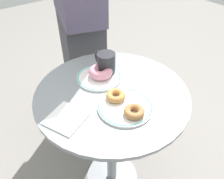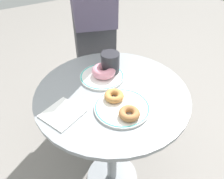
{
  "view_description": "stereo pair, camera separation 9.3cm",
  "coord_description": "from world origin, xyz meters",
  "px_view_note": "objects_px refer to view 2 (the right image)",
  "views": [
    {
      "loc": [
        0.57,
        -0.45,
        1.32
      ],
      "look_at": [
        0.0,
        -0.0,
        0.73
      ],
      "focal_mm": 35.39,
      "sensor_mm": 36.0,
      "label": 1
    },
    {
      "loc": [
        0.62,
        -0.37,
        1.32
      ],
      "look_at": [
        0.0,
        -0.0,
        0.73
      ],
      "focal_mm": 35.39,
      "sensor_mm": 36.0,
      "label": 2
    }
  ],
  "objects_px": {
    "cafe_table": "(112,123)",
    "person_figure": "(92,18)",
    "donut_old_fashioned": "(114,96)",
    "donut_cinnamon": "(129,113)",
    "coffee_mug": "(110,63)",
    "donut_pink_frosted": "(104,71)",
    "paper_napkin": "(62,114)",
    "plate_left": "(102,76)",
    "plate_right": "(122,107)"
  },
  "relations": [
    {
      "from": "donut_old_fashioned",
      "to": "paper_napkin",
      "type": "xyz_separation_m",
      "value": [
        -0.03,
        -0.21,
        -0.02
      ]
    },
    {
      "from": "paper_napkin",
      "to": "coffee_mug",
      "type": "distance_m",
      "value": 0.33
    },
    {
      "from": "plate_left",
      "to": "donut_pink_frosted",
      "type": "relative_size",
      "value": 1.88
    },
    {
      "from": "plate_right",
      "to": "person_figure",
      "type": "relative_size",
      "value": 0.13
    },
    {
      "from": "cafe_table",
      "to": "person_figure",
      "type": "height_order",
      "value": "person_figure"
    },
    {
      "from": "cafe_table",
      "to": "plate_left",
      "type": "xyz_separation_m",
      "value": [
        -0.11,
        0.01,
        0.21
      ]
    },
    {
      "from": "plate_left",
      "to": "coffee_mug",
      "type": "relative_size",
      "value": 1.55
    },
    {
      "from": "cafe_table",
      "to": "person_figure",
      "type": "relative_size",
      "value": 0.43
    },
    {
      "from": "donut_old_fashioned",
      "to": "person_figure",
      "type": "height_order",
      "value": "person_figure"
    },
    {
      "from": "donut_cinnamon",
      "to": "paper_napkin",
      "type": "height_order",
      "value": "donut_cinnamon"
    },
    {
      "from": "donut_cinnamon",
      "to": "coffee_mug",
      "type": "bearing_deg",
      "value": 163.01
    },
    {
      "from": "paper_napkin",
      "to": "cafe_table",
      "type": "bearing_deg",
      "value": 94.76
    },
    {
      "from": "plate_right",
      "to": "paper_napkin",
      "type": "relative_size",
      "value": 1.62
    },
    {
      "from": "cafe_table",
      "to": "paper_napkin",
      "type": "distance_m",
      "value": 0.31
    },
    {
      "from": "plate_left",
      "to": "donut_old_fashioned",
      "type": "distance_m",
      "value": 0.17
    },
    {
      "from": "plate_right",
      "to": "person_figure",
      "type": "bearing_deg",
      "value": 162.49
    },
    {
      "from": "donut_pink_frosted",
      "to": "donut_cinnamon",
      "type": "relative_size",
      "value": 1.37
    },
    {
      "from": "donut_old_fashioned",
      "to": "plate_left",
      "type": "bearing_deg",
      "value": 168.12
    },
    {
      "from": "donut_pink_frosted",
      "to": "donut_old_fashioned",
      "type": "height_order",
      "value": "donut_pink_frosted"
    },
    {
      "from": "plate_left",
      "to": "donut_cinnamon",
      "type": "distance_m",
      "value": 0.28
    },
    {
      "from": "plate_left",
      "to": "coffee_mug",
      "type": "bearing_deg",
      "value": 107.93
    },
    {
      "from": "plate_right",
      "to": "coffee_mug",
      "type": "xyz_separation_m",
      "value": [
        -0.24,
        0.08,
        0.05
      ]
    },
    {
      "from": "cafe_table",
      "to": "plate_right",
      "type": "xyz_separation_m",
      "value": [
        0.11,
        -0.02,
        0.21
      ]
    },
    {
      "from": "cafe_table",
      "to": "donut_cinnamon",
      "type": "relative_size",
      "value": 8.99
    },
    {
      "from": "cafe_table",
      "to": "paper_napkin",
      "type": "relative_size",
      "value": 5.31
    },
    {
      "from": "cafe_table",
      "to": "donut_old_fashioned",
      "type": "height_order",
      "value": "donut_old_fashioned"
    },
    {
      "from": "coffee_mug",
      "to": "plate_right",
      "type": "bearing_deg",
      "value": -19.62
    },
    {
      "from": "plate_right",
      "to": "donut_cinnamon",
      "type": "bearing_deg",
      "value": -5.09
    },
    {
      "from": "plate_left",
      "to": "coffee_mug",
      "type": "xyz_separation_m",
      "value": [
        -0.02,
        0.05,
        0.05
      ]
    },
    {
      "from": "cafe_table",
      "to": "plate_left",
      "type": "bearing_deg",
      "value": 173.72
    },
    {
      "from": "donut_old_fashioned",
      "to": "plate_right",
      "type": "bearing_deg",
      "value": 2.19
    },
    {
      "from": "donut_pink_frosted",
      "to": "paper_napkin",
      "type": "xyz_separation_m",
      "value": [
        0.13,
        -0.25,
        -0.03
      ]
    },
    {
      "from": "cafe_table",
      "to": "paper_napkin",
      "type": "height_order",
      "value": "paper_napkin"
    },
    {
      "from": "person_figure",
      "to": "donut_pink_frosted",
      "type": "bearing_deg",
      "value": -20.61
    },
    {
      "from": "plate_right",
      "to": "person_figure",
      "type": "height_order",
      "value": "person_figure"
    },
    {
      "from": "plate_left",
      "to": "donut_old_fashioned",
      "type": "bearing_deg",
      "value": -11.88
    },
    {
      "from": "donut_pink_frosted",
      "to": "paper_napkin",
      "type": "relative_size",
      "value": 0.81
    },
    {
      "from": "donut_pink_frosted",
      "to": "donut_old_fashioned",
      "type": "xyz_separation_m",
      "value": [
        0.16,
        -0.04,
        -0.01
      ]
    },
    {
      "from": "person_figure",
      "to": "donut_old_fashioned",
      "type": "bearing_deg",
      "value": -19.19
    },
    {
      "from": "donut_pink_frosted",
      "to": "plate_right",
      "type": "bearing_deg",
      "value": -10.89
    },
    {
      "from": "cafe_table",
      "to": "donut_pink_frosted",
      "type": "relative_size",
      "value": 6.57
    },
    {
      "from": "cafe_table",
      "to": "donut_old_fashioned",
      "type": "relative_size",
      "value": 8.99
    },
    {
      "from": "donut_pink_frosted",
      "to": "coffee_mug",
      "type": "xyz_separation_m",
      "value": [
        -0.02,
        0.04,
        0.02
      ]
    },
    {
      "from": "coffee_mug",
      "to": "person_figure",
      "type": "bearing_deg",
      "value": 163.67
    },
    {
      "from": "coffee_mug",
      "to": "donut_pink_frosted",
      "type": "bearing_deg",
      "value": -67.91
    },
    {
      "from": "donut_old_fashioned",
      "to": "coffee_mug",
      "type": "height_order",
      "value": "coffee_mug"
    },
    {
      "from": "plate_left",
      "to": "person_figure",
      "type": "distance_m",
      "value": 0.49
    },
    {
      "from": "donut_old_fashioned",
      "to": "person_figure",
      "type": "distance_m",
      "value": 0.65
    },
    {
      "from": "plate_right",
      "to": "donut_pink_frosted",
      "type": "relative_size",
      "value": 2.0
    },
    {
      "from": "donut_old_fashioned",
      "to": "coffee_mug",
      "type": "xyz_separation_m",
      "value": [
        -0.18,
        0.09,
        0.03
      ]
    }
  ]
}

